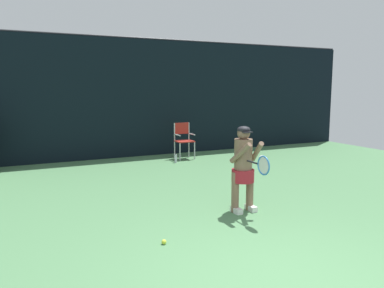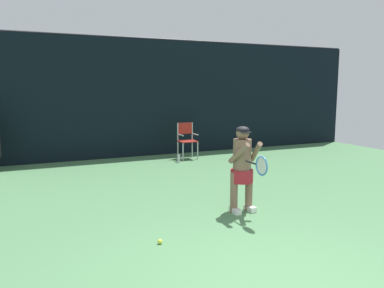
{
  "view_description": "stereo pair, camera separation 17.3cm",
  "coord_description": "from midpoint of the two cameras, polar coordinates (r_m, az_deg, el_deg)",
  "views": [
    {
      "loc": [
        -2.59,
        -3.05,
        2.13
      ],
      "look_at": [
        0.6,
        3.64,
        1.05
      ],
      "focal_mm": 36.05,
      "sensor_mm": 36.0,
      "label": 1
    },
    {
      "loc": [
        -2.43,
        -3.12,
        2.13
      ],
      "look_at": [
        0.6,
        3.64,
        1.05
      ],
      "focal_mm": 36.05,
      "sensor_mm": 36.0,
      "label": 2
    }
  ],
  "objects": [
    {
      "name": "tennis_racket",
      "position": [
        6.14,
        9.62,
        -3.13
      ],
      "size": [
        0.03,
        0.6,
        0.31
      ],
      "rotation": [
        0.0,
        0.0,
        0.06
      ],
      "color": "black"
    },
    {
      "name": "tennis_ball_loose",
      "position": [
        5.48,
        -5.11,
        -14.22
      ],
      "size": [
        0.07,
        0.07,
        0.07
      ],
      "color": "#CCDB3D",
      "rests_on": "ground"
    },
    {
      "name": "backdrop_screen",
      "position": [
        11.85,
        -13.36,
        6.54
      ],
      "size": [
        18.0,
        0.12,
        3.66
      ],
      "color": "black",
      "rests_on": "ground"
    },
    {
      "name": "water_bottle",
      "position": [
        11.09,
        -2.86,
        -2.14
      ],
      "size": [
        0.07,
        0.07,
        0.27
      ],
      "color": "silver",
      "rests_on": "ground"
    },
    {
      "name": "umpire_chair",
      "position": [
        11.66,
        -1.68,
        0.85
      ],
      "size": [
        0.52,
        0.44,
        1.08
      ],
      "color": "#B7B7BC",
      "rests_on": "ground"
    },
    {
      "name": "tennis_player",
      "position": [
        6.66,
        6.88,
        -3.14
      ],
      "size": [
        0.52,
        0.59,
        1.49
      ],
      "color": "white",
      "rests_on": "ground"
    }
  ]
}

